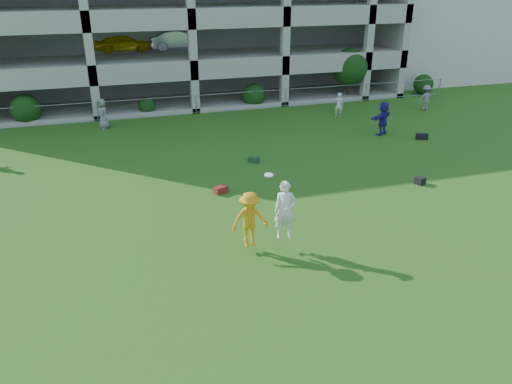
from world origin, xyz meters
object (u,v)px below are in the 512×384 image
object	(u,v)px
bystander_e	(339,105)
bystander_f	(426,98)
crate_d	(420,181)
bystander_d	(383,118)
frisbee_contest	(260,217)
parking_garage	(170,5)
stucco_building	(433,12)
bystander_c	(103,114)

from	to	relation	value
bystander_e	bystander_f	bearing A→B (deg)	-154.80
bystander_f	crate_d	size ratio (longest dim) A/B	4.65
bystander_e	crate_d	xyz separation A→B (m)	(-1.31, -10.68, -0.63)
bystander_d	frisbee_contest	size ratio (longest dim) A/B	0.79
crate_d	parking_garage	distance (m)	24.63
bystander_d	crate_d	distance (m)	7.11
frisbee_contest	parking_garage	bearing A→B (deg)	87.22
stucco_building	bystander_f	bearing A→B (deg)	-124.56
stucco_building	bystander_d	bearing A→B (deg)	-130.51
frisbee_contest	parking_garage	xyz separation A→B (m)	(1.27, 26.20, 4.79)
bystander_e	parking_garage	world-z (taller)	parking_garage
crate_d	bystander_f	bearing A→B (deg)	54.95
bystander_d	bystander_f	world-z (taller)	bystander_d
stucco_building	crate_d	xyz separation A→B (m)	(-16.12, -23.20, -4.85)
bystander_f	bystander_c	bearing A→B (deg)	-0.48
stucco_building	parking_garage	size ratio (longest dim) A/B	0.53
bystander_e	frisbee_contest	bearing A→B (deg)	81.12
stucco_building	parking_garage	distance (m)	23.03
stucco_building	bystander_e	bearing A→B (deg)	-139.77
bystander_e	parking_garage	xyz separation A→B (m)	(-8.21, 12.22, 5.24)
bystander_d	parking_garage	xyz separation A→B (m)	(-8.96, 16.14, 5.09)
stucco_building	crate_d	bearing A→B (deg)	-124.78
bystander_c	parking_garage	size ratio (longest dim) A/B	0.06
bystander_f	frisbee_contest	distance (m)	20.99
crate_d	parking_garage	world-z (taller)	parking_garage
stucco_building	crate_d	size ratio (longest dim) A/B	45.71
bystander_d	parking_garage	bearing A→B (deg)	-89.10
bystander_c	parking_garage	xyz separation A→B (m)	(5.70, 10.38, 5.16)
crate_d	frisbee_contest	distance (m)	8.87
crate_d	stucco_building	bearing A→B (deg)	55.22
bystander_f	bystander_d	bearing A→B (deg)	40.61
stucco_building	bystander_f	world-z (taller)	stucco_building
bystander_d	crate_d	world-z (taller)	bystander_d
bystander_e	bystander_c	bearing A→B (deg)	17.71
stucco_building	frisbee_contest	distance (m)	36.14
bystander_c	bystander_f	xyz separation A→B (m)	(20.08, -1.85, -0.04)
stucco_building	bystander_d	world-z (taller)	stucco_building
stucco_building	bystander_f	size ratio (longest dim) A/B	9.83
frisbee_contest	parking_garage	world-z (taller)	parking_garage
stucco_building	bystander_c	distance (m)	30.91
crate_d	frisbee_contest	size ratio (longest dim) A/B	0.15
frisbee_contest	bystander_e	bearing A→B (deg)	55.87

